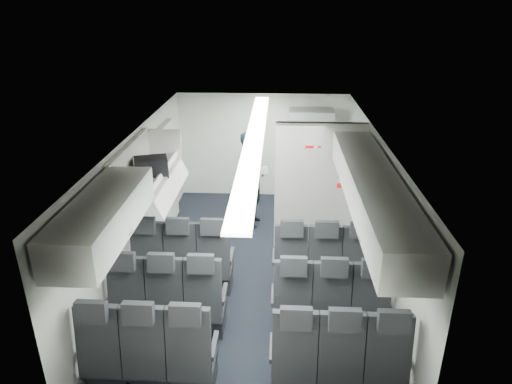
# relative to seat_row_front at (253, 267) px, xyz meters

# --- Properties ---
(cabin_shell) EXTENTS (3.41, 6.01, 2.16)m
(cabin_shell) POSITION_rel_seat_row_front_xyz_m (0.00, 0.53, 0.72)
(cabin_shell) COLOR black
(cabin_shell) RESTS_ON ground
(seat_row_front) EXTENTS (3.33, 0.56, 1.24)m
(seat_row_front) POSITION_rel_seat_row_front_xyz_m (0.00, 0.00, 0.00)
(seat_row_front) COLOR #262729
(seat_row_front) RESTS_ON cabin_shell
(seat_row_mid) EXTENTS (3.33, 0.56, 1.24)m
(seat_row_mid) POSITION_rel_seat_row_front_xyz_m (0.00, -0.90, 0.00)
(seat_row_mid) COLOR #262729
(seat_row_mid) RESTS_ON cabin_shell
(seat_row_rear) EXTENTS (3.33, 0.56, 1.24)m
(seat_row_rear) POSITION_rel_seat_row_front_xyz_m (0.00, -1.80, 0.00)
(seat_row_rear) COLOR #262729
(seat_row_rear) RESTS_ON cabin_shell
(overhead_bin_left_rear) EXTENTS (0.53, 1.80, 0.40)m
(overhead_bin_left_rear) POSITION_rel_seat_row_front_xyz_m (-1.40, -1.47, 1.46)
(overhead_bin_left_rear) COLOR white
(overhead_bin_left_rear) RESTS_ON cabin_shell
(overhead_bin_left_front_open) EXTENTS (0.64, 1.70, 0.72)m
(overhead_bin_left_front_open) POSITION_rel_seat_row_front_xyz_m (-1.44, 0.28, 1.33)
(overhead_bin_left_front_open) COLOR #9E9E93
(overhead_bin_left_front_open) RESTS_ON cabin_shell
(overhead_bin_right_rear) EXTENTS (0.53, 1.80, 0.40)m
(overhead_bin_right_rear) POSITION_rel_seat_row_front_xyz_m (1.40, -1.47, 1.46)
(overhead_bin_right_rear) COLOR white
(overhead_bin_right_rear) RESTS_ON cabin_shell
(overhead_bin_right_front) EXTENTS (0.53, 1.70, 0.40)m
(overhead_bin_right_front) POSITION_rel_seat_row_front_xyz_m (1.40, 0.28, 1.46)
(overhead_bin_right_front) COLOR white
(overhead_bin_right_front) RESTS_ON cabin_shell
(bulkhead_partition) EXTENTS (1.40, 0.15, 2.13)m
(bulkhead_partition) POSITION_rel_seat_row_front_xyz_m (0.98, 1.33, 0.67)
(bulkhead_partition) COLOR silver
(bulkhead_partition) RESTS_ON cabin_shell
(galley_unit) EXTENTS (0.85, 0.52, 1.90)m
(galley_unit) POSITION_rel_seat_row_front_xyz_m (0.95, 3.25, 0.55)
(galley_unit) COLOR #939399
(galley_unit) RESTS_ON cabin_shell
(boarding_door) EXTENTS (0.12, 1.27, 1.86)m
(boarding_door) POSITION_rel_seat_row_front_xyz_m (-1.64, 2.09, 0.55)
(boarding_door) COLOR silver
(boarding_door) RESTS_ON cabin_shell
(flight_attendant) EXTENTS (0.46, 0.67, 1.77)m
(flight_attendant) POSITION_rel_seat_row_front_xyz_m (-0.13, 2.14, 0.48)
(flight_attendant) COLOR black
(flight_attendant) RESTS_ON ground
(carry_on_bag) EXTENTS (0.50, 0.42, 0.26)m
(carry_on_bag) POSITION_rel_seat_row_front_xyz_m (-1.37, 0.23, 1.38)
(carry_on_bag) COLOR black
(carry_on_bag) RESTS_ON overhead_bin_left_front_open
(papers) EXTENTS (0.19, 0.06, 0.13)m
(papers) POSITION_rel_seat_row_front_xyz_m (0.06, 2.09, 0.67)
(papers) COLOR white
(papers) RESTS_ON flight_attendant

